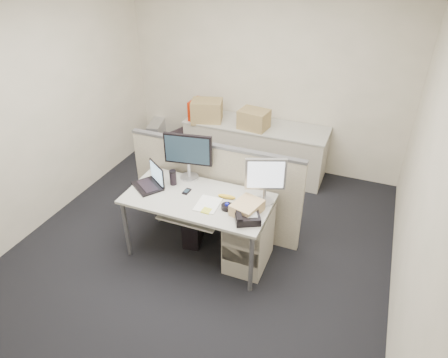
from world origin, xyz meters
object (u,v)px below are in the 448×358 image
at_px(desk, 198,203).
at_px(laptop, 146,177).
at_px(monitor_main, 188,157).
at_px(desk_phone, 247,218).

height_order(desk, laptop, laptop).
bearing_deg(desk, monitor_main, 128.00).
relative_size(desk, monitor_main, 2.86).
bearing_deg(laptop, desk_phone, 27.34).
bearing_deg(monitor_main, desk, -61.19).
distance_m(laptop, desk_phone, 1.19).
height_order(desk, desk_phone, desk_phone).
relative_size(desk, laptop, 4.63).
distance_m(monitor_main, laptop, 0.49).
xyz_separation_m(laptop, desk_phone, (1.18, -0.16, -0.09)).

